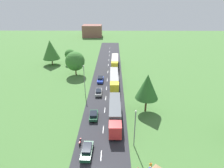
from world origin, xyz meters
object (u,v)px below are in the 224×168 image
Objects in this scene: truck_third at (115,61)px; lamppost_second at (84,79)px; truck_lead at (115,112)px; motorcycle_courier at (80,141)px; distant_building at (92,31)px; tree_ash at (75,61)px; truck_second at (114,79)px; person_second at (151,166)px; car_third at (99,92)px; lamppost_lead at (135,127)px; tree_oak at (70,54)px; tree_pine at (147,87)px; car_lead at (87,151)px; car_second at (94,115)px; tree_birch at (51,50)px; car_fourth at (100,79)px.

lamppost_second is (-8.44, -24.03, 2.72)m from truck_third.
truck_lead is 6.96× the size of motorcycle_courier.
lamppost_second is at bearing 95.04° from motorcycle_courier.
tree_ash is at bearing -88.84° from distant_building.
lamppost_second is at bearing -143.36° from truck_second.
person_second is at bearing -25.84° from motorcycle_courier.
lamppost_lead is at bearing -68.57° from car_third.
truck_lead is at bearing -70.21° from car_third.
truck_lead is 2.23× the size of tree_oak.
tree_pine is (3.88, 11.81, 2.23)m from lamppost_lead.
car_lead is 0.54× the size of lamppost_second.
car_third reaches higher than motorcycle_courier.
car_second is at bearing 89.52° from car_lead.
tree_birch is (-18.63, 45.99, 5.62)m from motorcycle_courier.
tree_birch is (-20.37, 37.67, 5.34)m from car_second.
lamppost_lead is (3.31, -44.32, 2.20)m from truck_third.
lamppost_lead is 108.19m from distant_building.
person_second is at bearing -17.32° from car_lead.
tree_pine is (32.50, -34.53, 0.35)m from tree_birch.
tree_oak is (-23.52, 53.07, 3.12)m from person_second.
car_third is 17.99m from tree_ash.
lamppost_second reaches higher than truck_lead.
car_second is 11.63m from car_third.
motorcycle_courier is 10.67m from lamppost_lead.
car_third is at bearing -125.78° from truck_second.
motorcycle_courier is at bearing -101.75° from car_second.
truck_second is 2.43× the size of tree_oak.
person_second is at bearing -69.27° from lamppost_lead.
lamppost_lead is at bearing -2.01° from motorcycle_courier.
tree_pine is at bearing -62.74° from truck_second.
tree_ash is (-9.07, 14.96, 4.22)m from car_third.
truck_third is at bearing -76.31° from distant_building.
car_lead is at bearing -84.68° from distant_building.
truck_second is 1.56× the size of tree_pine.
truck_third is at bearing 83.83° from car_lead.
tree_pine is (7.19, -32.51, 4.44)m from truck_third.
tree_ash reaches higher than tree_oak.
truck_second is (-0.15, 18.57, -0.08)m from truck_lead.
lamppost_lead is (8.05, -29.35, 3.44)m from car_fourth.
truck_lead reaches higher than car_fourth.
car_fourth is 22.83m from tree_oak.
tree_ash is at bearing -146.55° from truck_third.
tree_oak is (-17.83, 21.24, 1.88)m from truck_second.
car_third is 0.58× the size of lamppost_lead.
car_lead is (-4.74, -28.58, -1.26)m from truck_second.
truck_third is 3.28× the size of car_second.
truck_second is at bearing 100.13° from person_second.
tree_ash is at bearing 115.13° from person_second.
tree_oak is at bearing 114.31° from truck_lead.
tree_oak is at bearing 169.80° from truck_third.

